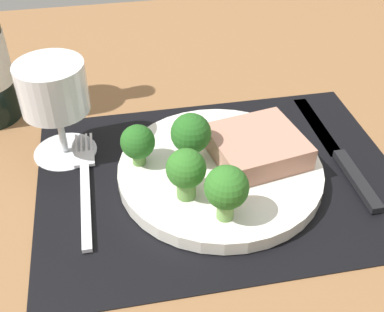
% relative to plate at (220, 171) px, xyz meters
% --- Properties ---
extents(ground_plane, '(1.40, 1.10, 0.03)m').
position_rel_plate_xyz_m(ground_plane, '(0.00, 0.00, -0.03)').
color(ground_plane, brown).
extents(placemat, '(0.41, 0.30, 0.00)m').
position_rel_plate_xyz_m(placemat, '(0.00, 0.00, -0.01)').
color(placemat, black).
rests_on(placemat, ground_plane).
extents(plate, '(0.23, 0.23, 0.02)m').
position_rel_plate_xyz_m(plate, '(0.00, 0.00, 0.00)').
color(plate, silver).
rests_on(plate, placemat).
extents(steak, '(0.11, 0.11, 0.03)m').
position_rel_plate_xyz_m(steak, '(0.04, 0.01, 0.02)').
color(steak, tan).
rests_on(steak, plate).
extents(broccoli_center, '(0.04, 0.04, 0.05)m').
position_rel_plate_xyz_m(broccoli_center, '(-0.09, 0.02, 0.04)').
color(broccoli_center, '#5B8942').
rests_on(broccoli_center, plate).
extents(broccoli_near_fork, '(0.04, 0.04, 0.06)m').
position_rel_plate_xyz_m(broccoli_near_fork, '(-0.05, -0.04, 0.04)').
color(broccoli_near_fork, '#5B8942').
rests_on(broccoli_near_fork, plate).
extents(broccoli_back_left, '(0.04, 0.04, 0.06)m').
position_rel_plate_xyz_m(broccoli_back_left, '(-0.03, 0.01, 0.05)').
color(broccoli_back_left, '#6B994C').
rests_on(broccoli_back_left, plate).
extents(broccoli_front_edge, '(0.04, 0.04, 0.06)m').
position_rel_plate_xyz_m(broccoli_front_edge, '(-0.01, -0.08, 0.05)').
color(broccoli_front_edge, '#6B994C').
rests_on(broccoli_front_edge, plate).
extents(fork, '(0.02, 0.19, 0.01)m').
position_rel_plate_xyz_m(fork, '(-0.15, 0.01, -0.01)').
color(fork, silver).
rests_on(fork, placemat).
extents(knife, '(0.02, 0.23, 0.01)m').
position_rel_plate_xyz_m(knife, '(0.15, 0.01, -0.00)').
color(knife, black).
rests_on(knife, placemat).
extents(wine_glass, '(0.08, 0.08, 0.12)m').
position_rel_plate_xyz_m(wine_glass, '(-0.17, 0.08, 0.07)').
color(wine_glass, silver).
rests_on(wine_glass, ground_plane).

